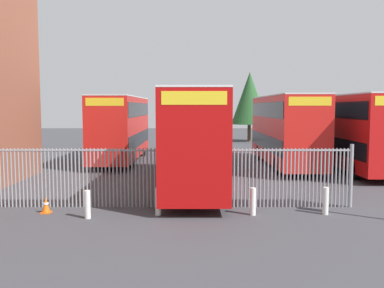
# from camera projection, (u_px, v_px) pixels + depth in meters

# --- Properties ---
(ground_plane) EXTENTS (100.00, 100.00, 0.00)m
(ground_plane) POSITION_uv_depth(u_px,v_px,m) (192.00, 173.00, 23.28)
(ground_plane) COLOR #3D3D42
(palisade_fence) EXTENTS (14.08, 0.14, 2.35)m
(palisade_fence) POSITION_uv_depth(u_px,v_px,m) (161.00, 176.00, 15.20)
(palisade_fence) COLOR gray
(palisade_fence) RESTS_ON ground
(double_decker_bus_near_gate) EXTENTS (2.54, 10.81, 4.42)m
(double_decker_bus_near_gate) POSITION_uv_depth(u_px,v_px,m) (192.00, 135.00, 18.79)
(double_decker_bus_near_gate) COLOR #B70C0C
(double_decker_bus_near_gate) RESTS_ON ground
(double_decker_bus_behind_fence_left) EXTENTS (2.54, 10.81, 4.42)m
(double_decker_bus_behind_fence_left) POSITION_uv_depth(u_px,v_px,m) (283.00, 128.00, 25.88)
(double_decker_bus_behind_fence_left) COLOR red
(double_decker_bus_behind_fence_left) RESTS_ON ground
(double_decker_bus_behind_fence_right) EXTENTS (2.54, 10.81, 4.42)m
(double_decker_bus_behind_fence_right) POSITION_uv_depth(u_px,v_px,m) (120.00, 126.00, 28.30)
(double_decker_bus_behind_fence_right) COLOR red
(double_decker_bus_behind_fence_right) RESTS_ON ground
(double_decker_bus_far_back) EXTENTS (2.54, 10.81, 4.42)m
(double_decker_bus_far_back) POSITION_uv_depth(u_px,v_px,m) (350.00, 129.00, 24.39)
(double_decker_bus_far_back) COLOR red
(double_decker_bus_far_back) RESTS_ON ground
(bollard_near_left) EXTENTS (0.20, 0.20, 0.95)m
(bollard_near_left) POSITION_uv_depth(u_px,v_px,m) (86.00, 205.00, 13.69)
(bollard_near_left) COLOR silver
(bollard_near_left) RESTS_ON ground
(bollard_center_front) EXTENTS (0.20, 0.20, 0.95)m
(bollard_center_front) POSITION_uv_depth(u_px,v_px,m) (157.00, 201.00, 14.15)
(bollard_center_front) COLOR silver
(bollard_center_front) RESTS_ON ground
(bollard_near_right) EXTENTS (0.20, 0.20, 0.95)m
(bollard_near_right) POSITION_uv_depth(u_px,v_px,m) (251.00, 201.00, 14.14)
(bollard_near_right) COLOR silver
(bollard_near_right) RESTS_ON ground
(bollard_far_right) EXTENTS (0.20, 0.20, 0.95)m
(bollard_far_right) POSITION_uv_depth(u_px,v_px,m) (324.00, 201.00, 14.25)
(bollard_far_right) COLOR silver
(bollard_far_right) RESTS_ON ground
(traffic_cone_by_gate) EXTENTS (0.34, 0.34, 0.59)m
(traffic_cone_by_gate) POSITION_uv_depth(u_px,v_px,m) (44.00, 205.00, 14.40)
(traffic_cone_by_gate) COLOR orange
(traffic_cone_by_gate) RESTS_ON ground
(tree_tall_back) EXTENTS (3.93, 3.93, 7.50)m
(tree_tall_back) POSITION_uv_depth(u_px,v_px,m) (248.00, 98.00, 44.49)
(tree_tall_back) COLOR #4C3823
(tree_tall_back) RESTS_ON ground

